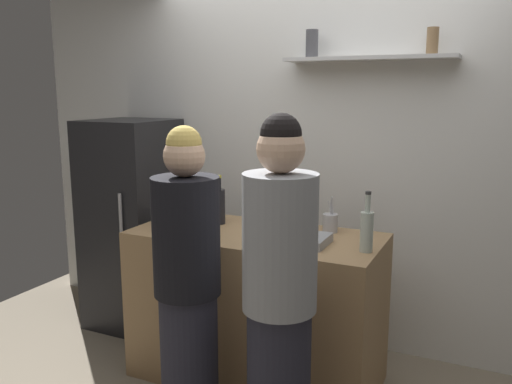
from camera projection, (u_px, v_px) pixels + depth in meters
The scene contains 12 objects.
back_wall_assembly at pixel (324, 159), 3.67m from camera, with size 4.80×0.32×2.60m.
refrigerator at pixel (132, 224), 3.98m from camera, with size 0.58×0.63×1.56m.
counter at pixel (256, 306), 3.24m from camera, with size 1.49×0.69×0.93m, color #9E7A51.
baking_pan at pixel (298, 239), 2.94m from camera, with size 0.34×0.24×0.05m, color gray.
utensil_holder at pixel (330, 223), 3.16m from camera, with size 0.09×0.09×0.22m.
wine_bottle_green_glass at pixel (203, 217), 3.01m from camera, with size 0.08×0.08×0.34m.
wine_bottle_amber_glass at pixel (162, 208), 3.31m from camera, with size 0.06×0.06×0.31m.
wine_bottle_pale_glass at pixel (367, 230), 2.77m from camera, with size 0.07×0.07×0.32m.
wine_bottle_dark_glass at pixel (219, 205), 3.35m from camera, with size 0.08×0.08×0.31m.
water_bottle_plastic at pixel (301, 213), 3.20m from camera, with size 0.08×0.08×0.24m.
person_grey_hoodie at pixel (279, 300), 2.40m from camera, with size 0.34×0.34×1.68m.
person_blonde at pixel (188, 287), 2.68m from camera, with size 0.34×0.34×1.61m.
Camera 1 is at (1.12, -2.25, 1.78)m, focal length 37.04 mm.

